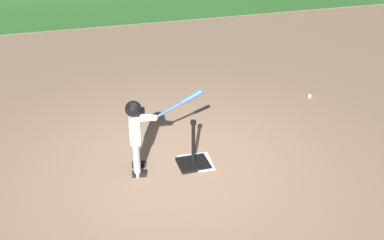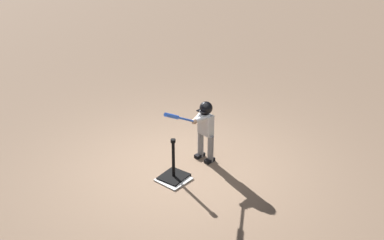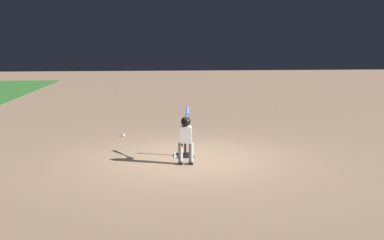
% 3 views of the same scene
% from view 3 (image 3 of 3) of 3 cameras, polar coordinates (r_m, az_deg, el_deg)
% --- Properties ---
extents(ground_plane, '(90.00, 90.00, 0.00)m').
position_cam_3_polar(ground_plane, '(10.21, -0.58, -4.85)').
color(ground_plane, '#93755B').
extents(home_plate, '(0.48, 0.48, 0.02)m').
position_cam_3_polar(home_plate, '(10.44, -1.06, -4.50)').
color(home_plate, white).
rests_on(home_plate, ground_plane).
extents(batting_tee, '(0.41, 0.37, 0.68)m').
position_cam_3_polar(batting_tee, '(10.38, -0.86, -4.07)').
color(batting_tee, black).
rests_on(batting_tee, ground_plane).
extents(batter_child, '(0.97, 0.34, 1.14)m').
position_cam_3_polar(batter_child, '(9.56, -0.78, -1.78)').
color(batter_child, gray).
rests_on(batter_child, ground_plane).
extents(baseball, '(0.07, 0.07, 0.07)m').
position_cam_3_polar(baseball, '(12.91, -8.67, -1.90)').
color(baseball, white).
rests_on(baseball, ground_plane).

